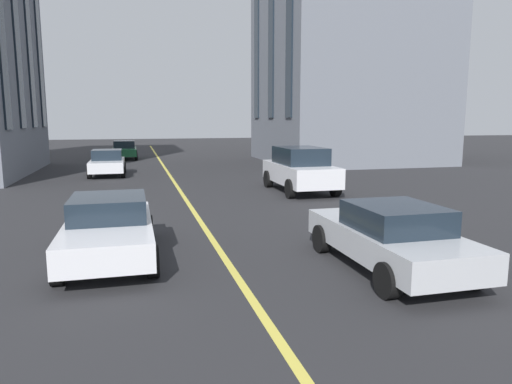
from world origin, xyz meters
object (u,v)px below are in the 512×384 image
at_px(car_white_oncoming, 107,163).
at_px(car_green_mid, 124,150).
at_px(car_white_trailing, 300,169).
at_px(car_white_near, 109,227).
at_px(car_silver_far, 390,236).

height_order(car_white_oncoming, car_green_mid, same).
bearing_deg(car_white_trailing, car_white_oncoming, 45.30).
bearing_deg(car_white_trailing, car_white_near, 137.56).
bearing_deg(car_white_oncoming, car_white_near, -177.04).
xyz_separation_m(car_white_oncoming, car_green_mid, (10.64, -0.73, 0.00)).
xyz_separation_m(car_white_oncoming, car_white_trailing, (-8.09, -8.18, 0.27)).
bearing_deg(car_white_near, car_silver_far, -111.74).
bearing_deg(car_silver_far, car_white_near, 68.26).
bearing_deg(car_white_oncoming, car_white_trailing, -134.70).
height_order(car_white_trailing, car_white_near, car_white_trailing).
relative_size(car_white_oncoming, car_green_mid, 1.00).
distance_m(car_white_oncoming, car_white_trailing, 11.51).
xyz_separation_m(car_white_near, car_silver_far, (-2.22, -5.56, 0.00)).
distance_m(car_white_oncoming, car_white_near, 16.14).
bearing_deg(car_green_mid, car_white_near, -179.78).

